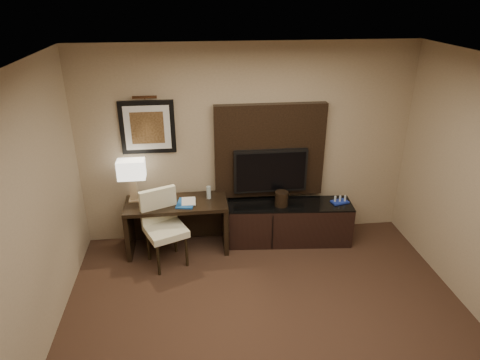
{
  "coord_description": "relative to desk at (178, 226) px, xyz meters",
  "views": [
    {
      "loc": [
        -0.73,
        -2.92,
        3.3
      ],
      "look_at": [
        -0.18,
        1.8,
        1.15
      ],
      "focal_mm": 32.0,
      "sensor_mm": 36.0,
      "label": 1
    }
  ],
  "objects": [
    {
      "name": "ceiling",
      "position": [
        0.99,
        -2.15,
        2.34
      ],
      "size": [
        4.5,
        5.0,
        0.01
      ],
      "primitive_type": "cube",
      "color": "silver",
      "rests_on": "wall_back"
    },
    {
      "name": "wall_back",
      "position": [
        0.99,
        0.35,
        0.99
      ],
      "size": [
        4.5,
        0.01,
        2.7
      ],
      "primitive_type": "cube",
      "color": "tan",
      "rests_on": "floor"
    },
    {
      "name": "wall_left",
      "position": [
        -1.26,
        -2.15,
        0.99
      ],
      "size": [
        0.01,
        5.0,
        2.7
      ],
      "primitive_type": "cube",
      "color": "tan",
      "rests_on": "floor"
    },
    {
      "name": "desk",
      "position": [
        0.0,
        0.0,
        0.0
      ],
      "size": [
        1.34,
        0.58,
        0.72
      ],
      "primitive_type": "cube",
      "rotation": [
        0.0,
        0.0,
        0.01
      ],
      "color": "black",
      "rests_on": "floor"
    },
    {
      "name": "credenza",
      "position": [
        1.55,
        0.03,
        -0.07
      ],
      "size": [
        1.73,
        0.61,
        0.58
      ],
      "primitive_type": "cube",
      "rotation": [
        0.0,
        0.0,
        -0.08
      ],
      "color": "black",
      "rests_on": "floor"
    },
    {
      "name": "tv_wall_panel",
      "position": [
        1.29,
        0.29,
        0.91
      ],
      "size": [
        1.5,
        0.12,
        1.3
      ],
      "primitive_type": "cube",
      "color": "black",
      "rests_on": "wall_back"
    },
    {
      "name": "tv",
      "position": [
        1.29,
        0.19,
        0.66
      ],
      "size": [
        1.0,
        0.08,
        0.6
      ],
      "primitive_type": "cube",
      "color": "black",
      "rests_on": "tv_wall_panel"
    },
    {
      "name": "artwork",
      "position": [
        -0.31,
        0.33,
        1.29
      ],
      "size": [
        0.7,
        0.04,
        0.7
      ],
      "primitive_type": "cube",
      "color": "black",
      "rests_on": "wall_back"
    },
    {
      "name": "picture_light",
      "position": [
        -0.31,
        0.29,
        1.69
      ],
      "size": [
        0.04,
        0.04,
        0.3
      ],
      "primitive_type": "cylinder",
      "color": "#432715",
      "rests_on": "wall_back"
    },
    {
      "name": "desk_chair",
      "position": [
        -0.14,
        -0.33,
        0.13
      ],
      "size": [
        0.65,
        0.69,
        0.99
      ],
      "primitive_type": null,
      "rotation": [
        0.0,
        0.0,
        0.41
      ],
      "color": "#EFECC8",
      "rests_on": "floor"
    },
    {
      "name": "table_lamp",
      "position": [
        -0.55,
        0.12,
        0.65
      ],
      "size": [
        0.39,
        0.25,
        0.59
      ],
      "primitive_type": null,
      "rotation": [
        0.0,
        0.0,
        0.12
      ],
      "color": "tan",
      "rests_on": "desk"
    },
    {
      "name": "desk_phone",
      "position": [
        -0.25,
        -0.04,
        0.4
      ],
      "size": [
        0.23,
        0.21,
        0.09
      ],
      "primitive_type": null,
      "rotation": [
        0.0,
        0.0,
        -0.27
      ],
      "color": "black",
      "rests_on": "desk"
    },
    {
      "name": "blue_folder",
      "position": [
        0.13,
        -0.07,
        0.37
      ],
      "size": [
        0.27,
        0.33,
        0.02
      ],
      "primitive_type": "cube",
      "rotation": [
        0.0,
        0.0,
        -0.18
      ],
      "color": "#1953A7",
      "rests_on": "desk"
    },
    {
      "name": "book",
      "position": [
        0.07,
        -0.03,
        0.48
      ],
      "size": [
        0.18,
        0.02,
        0.24
      ],
      "primitive_type": "imported",
      "rotation": [
        0.0,
        0.0,
        0.01
      ],
      "color": "#B9A791",
      "rests_on": "desk"
    },
    {
      "name": "water_bottle",
      "position": [
        0.44,
        0.06,
        0.45
      ],
      "size": [
        0.07,
        0.07,
        0.18
      ],
      "primitive_type": "cylinder",
      "rotation": [
        0.0,
        0.0,
        0.32
      ],
      "color": "#ACC1C3",
      "rests_on": "desk"
    },
    {
      "name": "ice_bucket",
      "position": [
        1.41,
        -0.0,
        0.33
      ],
      "size": [
        0.21,
        0.21,
        0.2
      ],
      "primitive_type": "cylinder",
      "rotation": [
        0.0,
        0.0,
        0.17
      ],
      "color": "black",
      "rests_on": "credenza"
    },
    {
      "name": "minibar_tray",
      "position": [
        2.24,
        -0.01,
        0.27
      ],
      "size": [
        0.26,
        0.19,
        0.08
      ],
      "primitive_type": null,
      "rotation": [
        0.0,
        0.0,
        0.24
      ],
      "color": "#1930A5",
      "rests_on": "credenza"
    }
  ]
}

